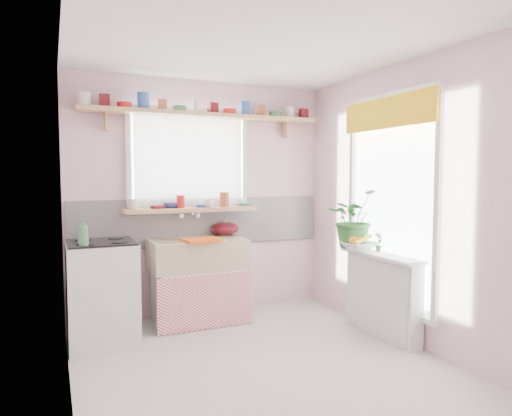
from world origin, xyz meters
name	(u,v)px	position (x,y,z in m)	size (l,w,h in m)	color
room	(289,188)	(0.66, 0.86, 1.37)	(3.20, 3.20, 3.20)	beige
sink_unit	(198,280)	(-0.15, 1.29, 0.43)	(0.95, 0.65, 1.11)	white
cooker	(102,293)	(-1.10, 1.05, 0.46)	(0.58, 0.58, 0.93)	white
radiator_ledge	(382,294)	(1.30, 0.20, 0.40)	(0.22, 0.95, 0.78)	white
windowsill	(192,209)	(-0.15, 1.48, 1.14)	(1.40, 0.22, 0.04)	tan
pine_shelf	(205,115)	(0.00, 1.47, 2.12)	(2.52, 0.24, 0.04)	tan
shelf_crockery	(205,108)	(0.00, 1.47, 2.20)	(2.47, 0.11, 0.12)	silver
sill_crockery	(187,203)	(-0.20, 1.48, 1.21)	(1.35, 0.11, 0.12)	silver
dish_tray	(201,240)	(-0.17, 1.10, 0.87)	(0.35, 0.26, 0.03)	#F55A15
colander	(225,229)	(0.22, 1.50, 0.92)	(0.30, 0.30, 0.14)	#580F17
jade_plant	(353,219)	(1.25, 0.60, 1.07)	(0.52, 0.45, 0.58)	#276328
fruit_bowl	(359,246)	(1.21, 0.45, 0.81)	(0.32, 0.32, 0.08)	white
herb_pot	(378,241)	(1.33, 0.31, 0.87)	(0.10, 0.07, 0.19)	#2D5923
soap_bottle_sink	(225,227)	(0.22, 1.50, 0.94)	(0.08, 0.08, 0.18)	#D7C45F
sill_cup	(209,203)	(0.02, 1.42, 1.20)	(0.11, 0.11, 0.09)	#EFE6CF
sill_bowl	(172,205)	(-0.35, 1.54, 1.19)	(0.18, 0.18, 0.06)	#2D4192
shelf_vase	(213,108)	(0.10, 1.53, 2.21)	(0.13, 0.13, 0.14)	#96382E
cooker_bottle	(83,232)	(-1.26, 0.83, 1.03)	(0.09, 0.09, 0.23)	#458B59
fruit	(359,239)	(1.22, 0.46, 0.88)	(0.20, 0.14, 0.10)	orange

